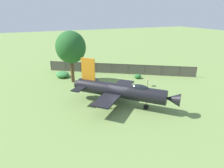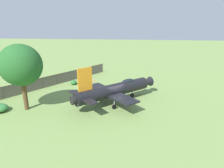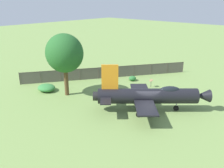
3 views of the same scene
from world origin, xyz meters
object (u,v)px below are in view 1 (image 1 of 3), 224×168
(shade_tree, at_px, (71,47))
(shrub_near_fence, at_px, (63,74))
(display_jet, at_px, (123,91))
(info_plaque, at_px, (148,81))
(shrub_by_tree, at_px, (138,76))

(shade_tree, xyz_separation_m, shrub_near_fence, (-1.03, 3.19, -5.03))
(shade_tree, distance_m, shrub_near_fence, 6.05)
(display_jet, xyz_separation_m, shrub_near_fence, (-4.39, 13.87, -1.37))
(shrub_near_fence, height_order, info_plaque, info_plaque)
(display_jet, relative_size, shade_tree, 1.39)
(shrub_near_fence, distance_m, info_plaque, 14.50)
(shade_tree, bearing_deg, display_jet, -72.55)
(shrub_near_fence, height_order, shrub_by_tree, shrub_near_fence)
(shrub_by_tree, bearing_deg, shade_tree, 165.18)
(shrub_near_fence, bearing_deg, display_jet, -72.45)
(display_jet, distance_m, shade_tree, 11.78)
(display_jet, relative_size, info_plaque, 9.65)
(shrub_near_fence, xyz_separation_m, shrub_by_tree, (11.35, -5.92, -0.10))
(shrub_near_fence, distance_m, shrub_by_tree, 12.80)
(display_jet, height_order, shrub_near_fence, display_jet)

